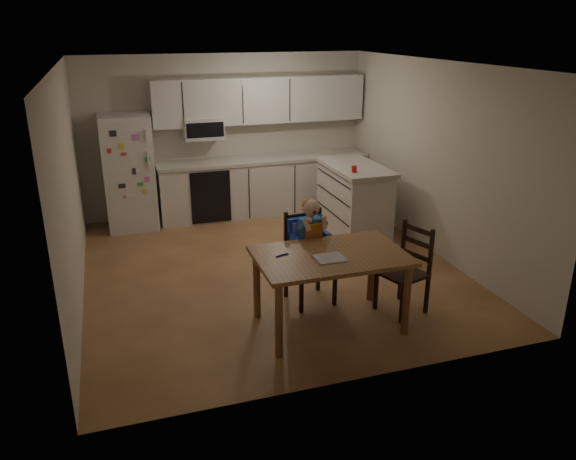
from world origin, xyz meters
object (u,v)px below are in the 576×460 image
(dining_table, at_px, (330,264))
(refrigerator, at_px, (129,172))
(red_cup, at_px, (354,169))
(kitchen_island, at_px, (354,199))
(chair_side, at_px, (410,263))
(chair_booster, at_px, (309,239))

(dining_table, bearing_deg, refrigerator, 114.96)
(refrigerator, bearing_deg, red_cup, -29.08)
(refrigerator, distance_m, red_cup, 3.33)
(kitchen_island, bearing_deg, refrigerator, 157.98)
(kitchen_island, distance_m, dining_table, 2.81)
(dining_table, xyz_separation_m, chair_side, (0.94, 0.08, -0.15))
(dining_table, relative_size, chair_booster, 1.24)
(kitchen_island, distance_m, chair_side, 2.41)
(refrigerator, distance_m, chair_side, 4.50)
(kitchen_island, distance_m, red_cup, 0.68)
(refrigerator, distance_m, kitchen_island, 3.34)
(red_cup, bearing_deg, kitchen_island, 63.84)
(kitchen_island, xyz_separation_m, red_cup, (-0.18, -0.37, 0.55))
(red_cup, distance_m, chair_booster, 1.92)
(kitchen_island, height_order, red_cup, red_cup)
(refrigerator, relative_size, dining_table, 1.15)
(red_cup, xyz_separation_m, chair_booster, (-1.19, -1.46, -0.34))
(dining_table, xyz_separation_m, chair_booster, (-0.01, 0.62, 0.03))
(kitchen_island, xyz_separation_m, chair_side, (-0.42, -2.37, 0.02))
(chair_booster, bearing_deg, dining_table, -95.53)
(refrigerator, height_order, dining_table, refrigerator)
(refrigerator, relative_size, kitchen_island, 1.23)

